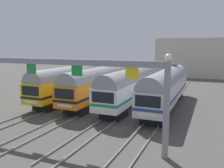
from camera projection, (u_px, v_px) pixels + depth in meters
ground_plane at (117, 103)px, 31.77m from camera, size 160.00×160.00×0.00m
track_bed at (149, 84)px, 47.23m from camera, size 14.45×70.00×0.15m
commuter_train_yellow at (75, 80)px, 33.84m from camera, size 2.88×18.06×5.05m
commuter_train_orange at (102, 82)px, 32.18m from camera, size 2.88×18.06×5.05m
commuter_train_white at (132, 84)px, 30.52m from camera, size 2.88×18.06×5.05m
commuter_train_silver at (166, 86)px, 28.87m from camera, size 2.88×18.06×5.05m
catenary_gantry at (53, 76)px, 18.69m from camera, size 18.18×0.44×6.97m
maintenance_building at (202, 58)px, 59.73m from camera, size 21.80×10.00×9.48m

